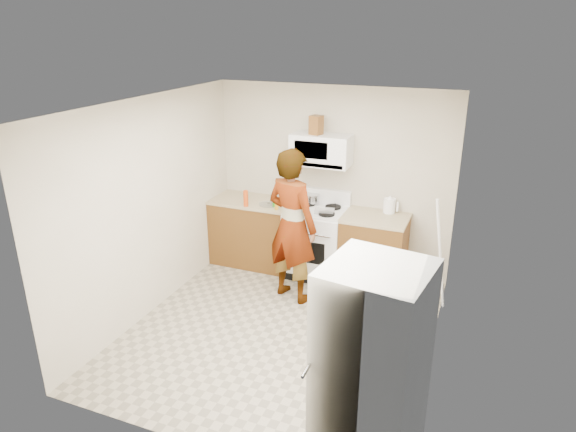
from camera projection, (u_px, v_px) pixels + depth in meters
The scene contains 20 objects.
floor at pixel (281, 330), 5.74m from camera, with size 3.60×3.60×0.00m, color gray.
back_wall at pixel (332, 180), 6.85m from camera, with size 3.20×0.02×2.50m, color beige.
right_wall at pixel (439, 251), 4.75m from camera, with size 0.02×3.60×2.50m, color beige.
cabinet_left at pixel (253, 233), 7.24m from camera, with size 1.12×0.62×0.90m, color brown.
counter_left at pixel (253, 201), 7.07m from camera, with size 1.14×0.64×0.04m, color tan.
cabinet_right at pixel (373, 252), 6.64m from camera, with size 0.80×0.62×0.90m, color brown.
counter_right at pixel (376, 218), 6.47m from camera, with size 0.82×0.64×0.04m, color tan.
gas_range at pixel (316, 240), 6.89m from camera, with size 0.76×0.65×1.13m.
microwave at pixel (321, 150), 6.57m from camera, with size 0.76×0.38×0.40m, color white.
person at pixel (292, 226), 6.13m from camera, with size 0.69×0.46×1.90m, color tan.
fridge at pixel (371, 372), 3.73m from camera, with size 0.70×0.70×1.70m, color silver.
kettle at pixel (389, 206), 6.57m from camera, with size 0.16×0.16×0.19m, color white.
jug at pixel (316, 125), 6.45m from camera, with size 0.14×0.14×0.24m, color brown.
saucepan at pixel (312, 198), 6.91m from camera, with size 0.20×0.20×0.11m, color #AFAEB3.
tray at pixel (324, 211), 6.60m from camera, with size 0.25×0.16×0.05m, color white.
bottle_spray at pixel (246, 198), 6.80m from camera, with size 0.06×0.06×0.22m, color #C8400F.
bottle_hot_sauce at pixel (277, 204), 6.69m from camera, with size 0.05×0.05×0.15m, color orange.
bottle_green_cap at pixel (275, 200), 6.79m from camera, with size 0.06×0.06×0.18m, color #1B8F1A.
pot_lid at pixel (269, 204), 6.89m from camera, with size 0.26×0.26×0.01m, color silver.
broom at pixel (440, 255), 5.90m from camera, with size 0.03×0.03×1.44m, color white.
Camera 1 is at (1.90, -4.54, 3.23)m, focal length 32.00 mm.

